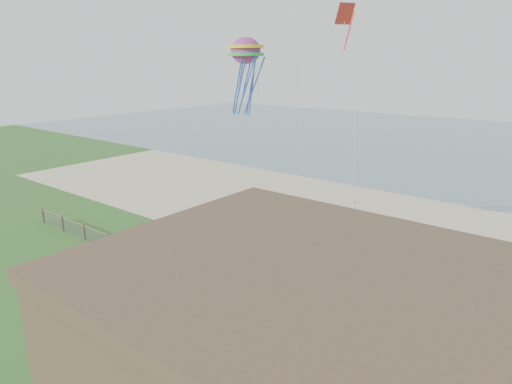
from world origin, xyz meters
TOP-DOWN VIEW (x-y plane):
  - ground at (0.00, 0.00)m, footprint 160.00×160.00m
  - sand_beach at (0.00, 22.00)m, footprint 72.00×20.00m
  - ocean at (0.00, 66.00)m, footprint 160.00×68.00m
  - chainlink_fence at (0.00, 6.00)m, footprint 36.20×0.20m
  - picnic_table at (3.75, 2.95)m, footprint 1.82×1.56m
  - octopus_kite at (-4.14, 15.10)m, footprint 3.25×2.57m
  - kite_red at (4.14, 13.85)m, footprint 1.92×1.82m

SIDE VIEW (x-z plane):
  - ground at x=0.00m, z-range 0.00..0.00m
  - ocean at x=0.00m, z-range -0.01..0.01m
  - sand_beach at x=0.00m, z-range -0.01..0.01m
  - picnic_table at x=3.75m, z-range 0.00..0.65m
  - chainlink_fence at x=0.00m, z-range -0.07..1.18m
  - octopus_kite at x=-4.14m, z-range 8.78..14.78m
  - kite_red at x=4.14m, z-range 13.64..15.82m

